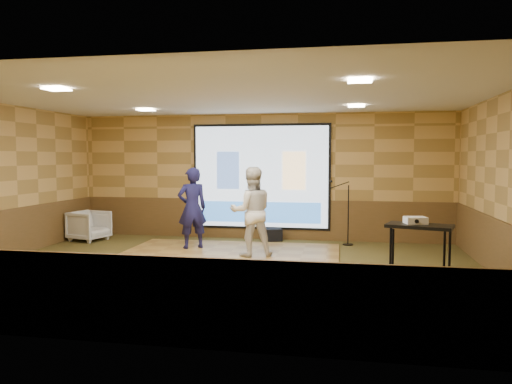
% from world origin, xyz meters
% --- Properties ---
extents(ground, '(9.00, 9.00, 0.00)m').
position_xyz_m(ground, '(0.00, 0.00, 0.00)').
color(ground, '#353D1C').
rests_on(ground, ground).
extents(room_shell, '(9.04, 7.04, 3.02)m').
position_xyz_m(room_shell, '(0.00, 0.00, 2.09)').
color(room_shell, tan).
rests_on(room_shell, ground).
extents(wainscot_back, '(9.00, 0.04, 0.95)m').
position_xyz_m(wainscot_back, '(0.00, 3.48, 0.47)').
color(wainscot_back, '#533D1B').
rests_on(wainscot_back, ground).
extents(wainscot_front, '(9.00, 0.04, 0.95)m').
position_xyz_m(wainscot_front, '(0.00, -3.48, 0.47)').
color(wainscot_front, '#533D1B').
rests_on(wainscot_front, ground).
extents(wainscot_right, '(0.04, 7.00, 0.95)m').
position_xyz_m(wainscot_right, '(4.48, 0.00, 0.47)').
color(wainscot_right, '#533D1B').
rests_on(wainscot_right, ground).
extents(projector_screen, '(3.32, 0.06, 2.52)m').
position_xyz_m(projector_screen, '(0.00, 3.44, 1.47)').
color(projector_screen, black).
rests_on(projector_screen, room_shell).
extents(downlight_nw, '(0.32, 0.32, 0.02)m').
position_xyz_m(downlight_nw, '(-2.20, 1.80, 2.97)').
color(downlight_nw, '#FFE7BF').
rests_on(downlight_nw, room_shell).
extents(downlight_ne, '(0.32, 0.32, 0.02)m').
position_xyz_m(downlight_ne, '(2.20, 1.80, 2.97)').
color(downlight_ne, '#FFE7BF').
rests_on(downlight_ne, room_shell).
extents(downlight_sw, '(0.32, 0.32, 0.02)m').
position_xyz_m(downlight_sw, '(-2.20, -1.50, 2.97)').
color(downlight_sw, '#FFE7BF').
rests_on(downlight_sw, room_shell).
extents(downlight_se, '(0.32, 0.32, 0.02)m').
position_xyz_m(downlight_se, '(2.20, -1.50, 2.97)').
color(downlight_se, '#FFE7BF').
rests_on(downlight_se, room_shell).
extents(dance_floor, '(4.43, 3.40, 0.03)m').
position_xyz_m(dance_floor, '(-0.28, 1.16, 0.02)').
color(dance_floor, olive).
rests_on(dance_floor, ground).
extents(player_left, '(0.75, 0.69, 1.72)m').
position_xyz_m(player_left, '(-1.19, 1.80, 0.89)').
color(player_left, '#161544').
rests_on(player_left, dance_floor).
extents(player_right, '(1.02, 0.91, 1.75)m').
position_xyz_m(player_right, '(0.21, 1.21, 0.90)').
color(player_right, beige).
rests_on(player_right, dance_floor).
extents(av_table, '(0.93, 0.49, 0.98)m').
position_xyz_m(av_table, '(3.11, -0.69, 0.69)').
color(av_table, black).
rests_on(av_table, ground).
extents(projector, '(0.35, 0.31, 0.10)m').
position_xyz_m(projector, '(3.06, -0.62, 1.03)').
color(projector, silver).
rests_on(projector, av_table).
extents(mic_stand, '(0.57, 0.23, 1.45)m').
position_xyz_m(mic_stand, '(2.01, 2.98, 0.49)').
color(mic_stand, black).
rests_on(mic_stand, ground).
extents(banquet_chair, '(0.94, 0.93, 0.70)m').
position_xyz_m(banquet_chair, '(-3.93, 2.44, 0.35)').
color(banquet_chair, gray).
rests_on(banquet_chair, ground).
extents(duffel_bag, '(0.55, 0.46, 0.29)m').
position_xyz_m(duffel_bag, '(0.30, 3.18, 0.15)').
color(duffel_bag, black).
rests_on(duffel_bag, ground).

